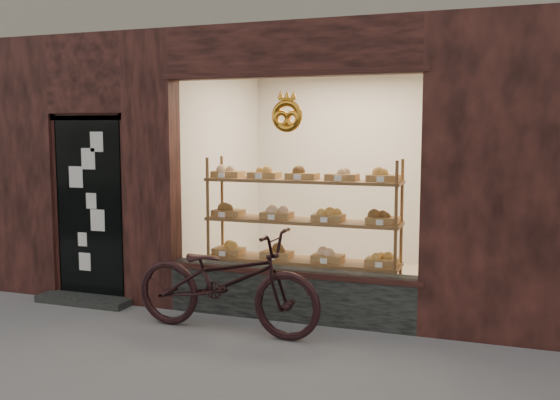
% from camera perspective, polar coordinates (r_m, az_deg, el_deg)
% --- Properties ---
extents(ground, '(90.00, 90.00, 0.00)m').
position_cam_1_polar(ground, '(5.14, -12.06, -16.70)').
color(ground, slate).
extents(display_shelf, '(2.20, 0.45, 1.70)m').
position_cam_1_polar(display_shelf, '(6.97, 2.04, -2.90)').
color(display_shelf, brown).
rests_on(display_shelf, ground).
extents(bicycle, '(2.02, 0.78, 1.05)m').
position_cam_1_polar(bicycle, '(6.26, -4.96, -7.34)').
color(bicycle, black).
rests_on(bicycle, ground).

